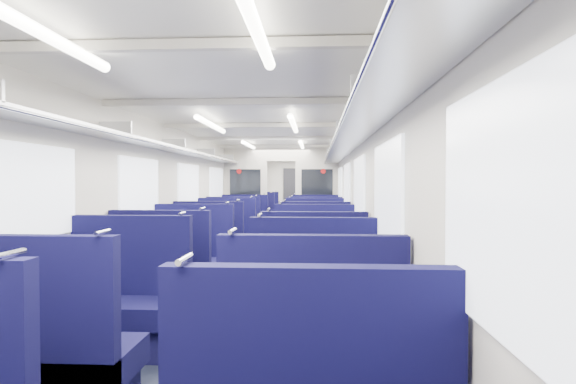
{
  "coord_description": "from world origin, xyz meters",
  "views": [
    {
      "loc": [
        0.85,
        -8.78,
        1.5
      ],
      "look_at": [
        0.15,
        2.97,
        1.24
      ],
      "focal_mm": 29.48,
      "sensor_mm": 36.0,
      "label": 1
    }
  ],
  "objects_px": {
    "seat_4": "(41,365)",
    "seat_6": "(126,308)",
    "seat_12": "(211,252)",
    "seat_20": "(255,222)",
    "seat_9": "(314,288)",
    "seat_8": "(165,282)",
    "seat_16": "(235,236)",
    "seat_7": "(313,316)",
    "seat_23": "(315,220)",
    "seat_22": "(260,219)",
    "seat_14": "(225,242)",
    "bulkhead": "(281,193)",
    "seat_11": "(314,266)",
    "seat_17": "(315,236)",
    "seat_18": "(244,230)",
    "end_door": "(293,195)",
    "seat_13": "(315,253)",
    "seat_5": "(312,365)",
    "seat_15": "(315,243)",
    "seat_21": "(315,223)",
    "seat_10": "(191,265)",
    "seat_19": "(315,230)"
  },
  "relations": [
    {
      "from": "end_door",
      "to": "seat_20",
      "type": "distance_m",
      "value": 4.88
    },
    {
      "from": "seat_23",
      "to": "seat_7",
      "type": "bearing_deg",
      "value": -90.0
    },
    {
      "from": "seat_18",
      "to": "seat_9",
      "type": "bearing_deg",
      "value": -74.34
    },
    {
      "from": "seat_12",
      "to": "seat_20",
      "type": "height_order",
      "value": "same"
    },
    {
      "from": "seat_12",
      "to": "seat_16",
      "type": "distance_m",
      "value": 2.21
    },
    {
      "from": "seat_9",
      "to": "seat_8",
      "type": "bearing_deg",
      "value": 174.52
    },
    {
      "from": "seat_4",
      "to": "seat_14",
      "type": "height_order",
      "value": "same"
    },
    {
      "from": "bulkhead",
      "to": "seat_8",
      "type": "bearing_deg",
      "value": -97.45
    },
    {
      "from": "seat_17",
      "to": "seat_18",
      "type": "distance_m",
      "value": 2.04
    },
    {
      "from": "bulkhead",
      "to": "seat_11",
      "type": "relative_size",
      "value": 2.29
    },
    {
      "from": "seat_4",
      "to": "seat_6",
      "type": "xyz_separation_m",
      "value": [
        0.0,
        1.29,
        0.0
      ]
    },
    {
      "from": "seat_20",
      "to": "end_door",
      "type": "bearing_deg",
      "value": 80.12
    },
    {
      "from": "seat_17",
      "to": "end_door",
      "type": "bearing_deg",
      "value": 95.92
    },
    {
      "from": "seat_17",
      "to": "seat_19",
      "type": "height_order",
      "value": "same"
    },
    {
      "from": "seat_4",
      "to": "seat_11",
      "type": "relative_size",
      "value": 1.0
    },
    {
      "from": "seat_8",
      "to": "seat_21",
      "type": "height_order",
      "value": "same"
    },
    {
      "from": "seat_10",
      "to": "seat_20",
      "type": "xyz_separation_m",
      "value": [
        0.0,
        6.69,
        0.0
      ]
    },
    {
      "from": "seat_13",
      "to": "seat_5",
      "type": "bearing_deg",
      "value": -90.0
    },
    {
      "from": "seat_11",
      "to": "seat_14",
      "type": "height_order",
      "value": "same"
    },
    {
      "from": "seat_7",
      "to": "seat_23",
      "type": "xyz_separation_m",
      "value": [
        0.0,
        10.07,
        0.0
      ]
    },
    {
      "from": "end_door",
      "to": "seat_16",
      "type": "xyz_separation_m",
      "value": [
        -0.83,
        -8.05,
        -0.62
      ]
    },
    {
      "from": "end_door",
      "to": "seat_10",
      "type": "bearing_deg",
      "value": -94.14
    },
    {
      "from": "seat_18",
      "to": "seat_16",
      "type": "bearing_deg",
      "value": -90.0
    },
    {
      "from": "seat_15",
      "to": "seat_8",
      "type": "bearing_deg",
      "value": -115.17
    },
    {
      "from": "seat_10",
      "to": "seat_5",
      "type": "bearing_deg",
      "value": -63.89
    },
    {
      "from": "seat_5",
      "to": "seat_16",
      "type": "height_order",
      "value": "same"
    },
    {
      "from": "end_door",
      "to": "seat_5",
      "type": "height_order",
      "value": "end_door"
    },
    {
      "from": "seat_5",
      "to": "seat_10",
      "type": "distance_m",
      "value": 3.77
    },
    {
      "from": "seat_13",
      "to": "seat_20",
      "type": "bearing_deg",
      "value": 106.68
    },
    {
      "from": "end_door",
      "to": "seat_15",
      "type": "bearing_deg",
      "value": -84.76
    },
    {
      "from": "bulkhead",
      "to": "seat_6",
      "type": "height_order",
      "value": "bulkhead"
    },
    {
      "from": "seat_14",
      "to": "seat_23",
      "type": "height_order",
      "value": "same"
    },
    {
      "from": "seat_22",
      "to": "seat_17",
      "type": "bearing_deg",
      "value": -69.12
    },
    {
      "from": "seat_12",
      "to": "seat_13",
      "type": "bearing_deg",
      "value": -1.36
    },
    {
      "from": "seat_11",
      "to": "seat_15",
      "type": "relative_size",
      "value": 1.0
    },
    {
      "from": "seat_11",
      "to": "seat_8",
      "type": "bearing_deg",
      "value": -145.78
    },
    {
      "from": "seat_4",
      "to": "seat_23",
      "type": "relative_size",
      "value": 1.0
    },
    {
      "from": "seat_18",
      "to": "seat_22",
      "type": "distance_m",
      "value": 3.16
    },
    {
      "from": "seat_13",
      "to": "seat_21",
      "type": "xyz_separation_m",
      "value": [
        0.0,
        5.42,
        0.0
      ]
    },
    {
      "from": "seat_19",
      "to": "seat_18",
      "type": "bearing_deg",
      "value": 179.1
    },
    {
      "from": "seat_6",
      "to": "bulkhead",
      "type": "bearing_deg",
      "value": 83.63
    },
    {
      "from": "seat_22",
      "to": "seat_23",
      "type": "height_order",
      "value": "same"
    },
    {
      "from": "seat_15",
      "to": "seat_18",
      "type": "distance_m",
      "value": 2.78
    },
    {
      "from": "seat_16",
      "to": "seat_17",
      "type": "distance_m",
      "value": 1.66
    },
    {
      "from": "seat_14",
      "to": "seat_22",
      "type": "distance_m",
      "value": 5.43
    },
    {
      "from": "seat_10",
      "to": "seat_16",
      "type": "bearing_deg",
      "value": 90.0
    },
    {
      "from": "seat_9",
      "to": "seat_22",
      "type": "height_order",
      "value": "same"
    },
    {
      "from": "seat_8",
      "to": "seat_18",
      "type": "distance_m",
      "value": 5.76
    },
    {
      "from": "seat_16",
      "to": "seat_11",
      "type": "bearing_deg",
      "value": -63.92
    },
    {
      "from": "seat_6",
      "to": "seat_9",
      "type": "xyz_separation_m",
      "value": [
        1.66,
        0.92,
        0.0
      ]
    }
  ]
}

